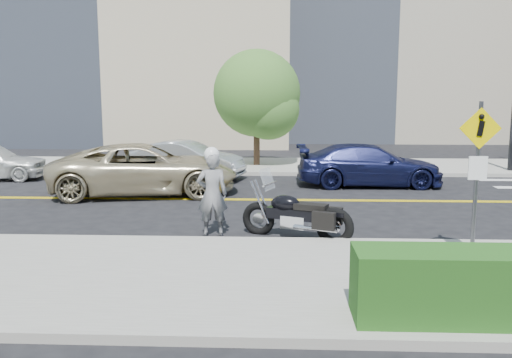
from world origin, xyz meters
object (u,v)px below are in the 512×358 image
object	(u,v)px
suv	(145,169)
motorcycle	(297,205)
parked_car_blue	(369,165)
parked_car_silver	(186,160)
pedestrian_sign	(478,165)
motorcyclist	(212,192)

from	to	relation	value
suv	motorcycle	bearing A→B (deg)	-147.88
suv	parked_car_blue	size ratio (longest dim) A/B	1.17
parked_car_silver	parked_car_blue	world-z (taller)	parked_car_blue
pedestrian_sign	parked_car_silver	world-z (taller)	pedestrian_sign
suv	parked_car_silver	distance (m)	3.33
motorcyclist	parked_car_blue	size ratio (longest dim) A/B	0.40
motorcycle	parked_car_blue	size ratio (longest dim) A/B	0.50
pedestrian_sign	motorcyclist	world-z (taller)	pedestrian_sign
suv	parked_car_silver	xyz separation A→B (m)	(0.80, 3.23, -0.10)
pedestrian_sign	suv	xyz separation A→B (m)	(-8.16, 7.09, -1.12)
parked_car_silver	parked_car_blue	xyz separation A→B (m)	(6.84, -1.22, 0.01)
pedestrian_sign	parked_car_silver	distance (m)	12.74
motorcyclist	parked_car_silver	world-z (taller)	motorcyclist
parked_car_silver	pedestrian_sign	bearing A→B (deg)	-131.46
suv	motorcyclist	bearing A→B (deg)	-160.98
motorcycle	parked_car_blue	bearing A→B (deg)	90.64
pedestrian_sign	suv	bearing A→B (deg)	139.00
pedestrian_sign	parked_car_blue	xyz separation A→B (m)	(-0.52, 9.11, -1.21)
motorcyclist	suv	bearing A→B (deg)	-68.38
pedestrian_sign	motorcycle	bearing A→B (deg)	151.62
motorcyclist	motorcycle	xyz separation A→B (m)	(1.96, -0.18, -0.25)
pedestrian_sign	parked_car_blue	world-z (taller)	pedestrian_sign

